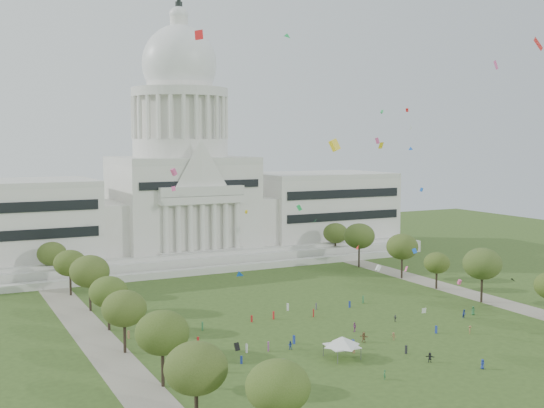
% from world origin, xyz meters
% --- Properties ---
extents(ground, '(400.00, 400.00, 0.00)m').
position_xyz_m(ground, '(0.00, 0.00, 0.00)').
color(ground, '#354C1D').
rests_on(ground, ground).
extents(capitol, '(160.00, 64.50, 91.30)m').
position_xyz_m(capitol, '(0.00, 113.59, 22.30)').
color(capitol, beige).
rests_on(capitol, ground).
extents(path_left, '(8.00, 160.00, 0.04)m').
position_xyz_m(path_left, '(-48.00, 30.00, 0.02)').
color(path_left, gray).
rests_on(path_left, ground).
extents(path_right, '(8.00, 160.00, 0.04)m').
position_xyz_m(path_right, '(48.00, 30.00, 0.02)').
color(path_right, gray).
rests_on(path_right, ground).
extents(row_tree_l_0, '(8.85, 8.85, 12.59)m').
position_xyz_m(row_tree_l_0, '(-45.26, -21.68, 8.95)').
color(row_tree_l_0, black).
rests_on(row_tree_l_0, ground).
extents(row_tree_l_1, '(8.86, 8.86, 12.59)m').
position_xyz_m(row_tree_l_1, '(-44.07, -2.96, 8.95)').
color(row_tree_l_1, black).
rests_on(row_tree_l_1, ground).
extents(row_tree_l_2, '(8.42, 8.42, 11.97)m').
position_xyz_m(row_tree_l_2, '(-45.04, 17.30, 8.51)').
color(row_tree_l_2, black).
rests_on(row_tree_l_2, ground).
extents(row_tree_r_2, '(9.55, 9.55, 13.58)m').
position_xyz_m(row_tree_r_2, '(44.17, 17.44, 9.66)').
color(row_tree_r_2, black).
rests_on(row_tree_r_2, ground).
extents(row_tree_l_3, '(8.12, 8.12, 11.55)m').
position_xyz_m(row_tree_l_3, '(-44.09, 33.92, 8.21)').
color(row_tree_l_3, black).
rests_on(row_tree_l_3, ground).
extents(row_tree_r_3, '(7.01, 7.01, 9.98)m').
position_xyz_m(row_tree_r_3, '(44.40, 34.48, 7.08)').
color(row_tree_r_3, black).
rests_on(row_tree_r_3, ground).
extents(row_tree_l_4, '(9.29, 9.29, 13.21)m').
position_xyz_m(row_tree_l_4, '(-44.08, 52.42, 9.39)').
color(row_tree_l_4, black).
rests_on(row_tree_l_4, ground).
extents(row_tree_r_4, '(9.19, 9.19, 13.06)m').
position_xyz_m(row_tree_r_4, '(44.76, 50.04, 9.29)').
color(row_tree_r_4, black).
rests_on(row_tree_r_4, ground).
extents(row_tree_l_5, '(8.33, 8.33, 11.85)m').
position_xyz_m(row_tree_l_5, '(-45.22, 71.01, 8.42)').
color(row_tree_l_5, black).
rests_on(row_tree_l_5, ground).
extents(row_tree_r_5, '(9.82, 9.82, 13.96)m').
position_xyz_m(row_tree_r_5, '(43.49, 70.19, 9.93)').
color(row_tree_r_5, black).
rests_on(row_tree_r_5, ground).
extents(row_tree_l_6, '(8.19, 8.19, 11.64)m').
position_xyz_m(row_tree_l_6, '(-46.87, 89.14, 8.27)').
color(row_tree_l_6, black).
rests_on(row_tree_l_6, ground).
extents(row_tree_r_6, '(8.42, 8.42, 11.97)m').
position_xyz_m(row_tree_r_6, '(45.96, 88.13, 8.51)').
color(row_tree_r_6, black).
rests_on(row_tree_r_6, ground).
extents(near_tree_0, '(8.47, 8.47, 12.04)m').
position_xyz_m(near_tree_0, '(-38.00, -32.00, 8.56)').
color(near_tree_0, black).
rests_on(near_tree_0, ground).
extents(event_tent, '(8.05, 8.05, 4.18)m').
position_xyz_m(event_tent, '(-10.24, -3.87, 3.24)').
color(event_tent, '#4C4C4C').
rests_on(event_tent, ground).
extents(person_0, '(1.19, 1.12, 2.04)m').
position_xyz_m(person_0, '(33.53, 8.95, 1.02)').
color(person_0, '#33723F').
rests_on(person_0, ground).
extents(person_2, '(1.03, 0.73, 1.96)m').
position_xyz_m(person_2, '(29.84, 7.82, 0.98)').
color(person_2, navy).
rests_on(person_2, ground).
extents(person_3, '(1.01, 1.16, 1.61)m').
position_xyz_m(person_3, '(5.14, 1.08, 0.80)').
color(person_3, olive).
rests_on(person_3, ground).
extents(person_4, '(0.79, 1.25, 2.02)m').
position_xyz_m(person_4, '(1.57, 9.72, 1.01)').
color(person_4, '#994C8C').
rests_on(person_4, ground).
extents(person_5, '(1.75, 1.95, 2.04)m').
position_xyz_m(person_5, '(-0.95, 2.66, 1.02)').
color(person_5, olive).
rests_on(person_5, ground).
extents(person_6, '(0.63, 0.91, 1.77)m').
position_xyz_m(person_6, '(8.55, -19.97, 0.88)').
color(person_6, navy).
rests_on(person_6, ground).
extents(person_7, '(0.74, 0.74, 1.65)m').
position_xyz_m(person_7, '(-9.94, -16.56, 0.82)').
color(person_7, '#33723F').
rests_on(person_7, ground).
extents(person_8, '(0.94, 0.82, 1.65)m').
position_xyz_m(person_8, '(-16.24, 5.10, 0.82)').
color(person_8, navy).
rests_on(person_8, ground).
extents(person_9, '(1.18, 1.15, 1.68)m').
position_xyz_m(person_9, '(22.12, -2.33, 0.84)').
color(person_9, olive).
rests_on(person_9, ground).
extents(person_10, '(0.68, 0.99, 1.54)m').
position_xyz_m(person_10, '(14.11, 12.40, 0.77)').
color(person_10, '#4C4C51').
rests_on(person_10, ground).
extents(person_11, '(1.69, 1.64, 1.82)m').
position_xyz_m(person_11, '(2.67, -12.99, 0.91)').
color(person_11, '#26262B').
rests_on(person_11, ground).
extents(distant_crowd, '(59.96, 39.04, 1.86)m').
position_xyz_m(distant_crowd, '(-13.49, 14.80, 0.85)').
color(distant_crowd, '#994C8C').
rests_on(distant_crowd, ground).
extents(kite_swarm, '(95.96, 107.51, 59.49)m').
position_xyz_m(kite_swarm, '(5.49, 9.81, 29.42)').
color(kite_swarm, green).
rests_on(kite_swarm, ground).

